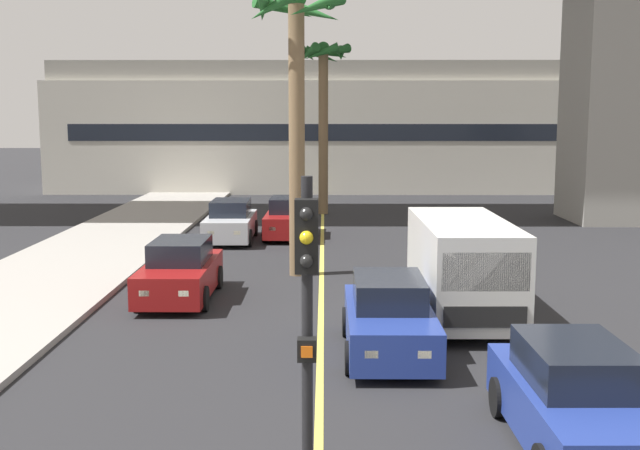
% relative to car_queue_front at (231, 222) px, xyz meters
% --- Properties ---
extents(lane_stripe_center, '(0.14, 56.00, 0.01)m').
position_rel_car_queue_front_xyz_m(lane_stripe_center, '(3.51, -4.99, -0.72)').
color(lane_stripe_center, '#DBCC4C').
rests_on(lane_stripe_center, ground).
extents(pier_building_backdrop, '(33.71, 8.04, 7.97)m').
position_rel_car_queue_front_xyz_m(pier_building_backdrop, '(3.51, 20.98, 3.20)').
color(pier_building_backdrop, beige).
rests_on(pier_building_backdrop, ground).
extents(car_queue_front, '(1.85, 4.11, 1.56)m').
position_rel_car_queue_front_xyz_m(car_queue_front, '(0.00, 0.00, 0.00)').
color(car_queue_front, '#B7BABF').
rests_on(car_queue_front, ground).
extents(car_queue_second, '(1.86, 4.11, 1.56)m').
position_rel_car_queue_front_xyz_m(car_queue_second, '(7.23, -18.63, 0.00)').
color(car_queue_second, navy).
rests_on(car_queue_second, ground).
extents(car_queue_third, '(1.85, 4.11, 1.56)m').
position_rel_car_queue_front_xyz_m(car_queue_third, '(-0.19, -9.42, 0.00)').
color(car_queue_third, maroon).
rests_on(car_queue_third, ground).
extents(car_queue_fourth, '(1.85, 4.11, 1.56)m').
position_rel_car_queue_front_xyz_m(car_queue_fourth, '(4.90, -14.07, 0.00)').
color(car_queue_fourth, navy).
rests_on(car_queue_fourth, ground).
extents(car_queue_fifth, '(1.89, 4.13, 1.56)m').
position_rel_car_queue_front_xyz_m(car_queue_fifth, '(2.17, 0.98, 0.00)').
color(car_queue_fifth, maroon).
rests_on(car_queue_fifth, ground).
extents(delivery_van, '(2.19, 5.26, 2.36)m').
position_rel_car_queue_front_xyz_m(delivery_van, '(6.85, -11.36, 0.57)').
color(delivery_van, silver).
rests_on(delivery_van, ground).
extents(traffic_light_median_near, '(0.24, 0.37, 4.20)m').
position_rel_car_queue_front_xyz_m(traffic_light_median_near, '(3.41, -21.50, 1.99)').
color(traffic_light_median_near, black).
rests_on(traffic_light_median_near, ground).
extents(palm_tree_near_median, '(2.97, 3.01, 8.44)m').
position_rel_car_queue_front_xyz_m(palm_tree_near_median, '(2.78, -6.32, 5.52)').
color(palm_tree_near_median, brown).
rests_on(palm_tree_near_median, ground).
extents(palm_tree_mid_median, '(2.70, 2.69, 8.21)m').
position_rel_car_queue_front_xyz_m(palm_tree_mid_median, '(3.55, 8.18, 5.42)').
color(palm_tree_mid_median, brown).
rests_on(palm_tree_mid_median, ground).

